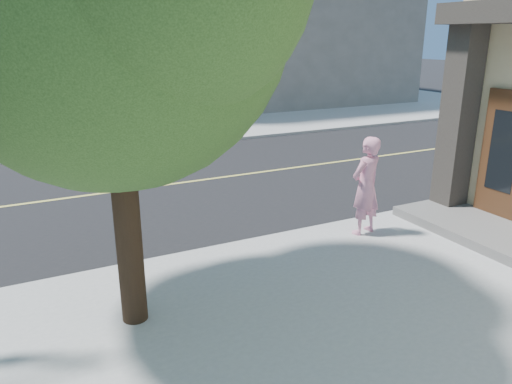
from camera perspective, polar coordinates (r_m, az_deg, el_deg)
sidewalk_ne at (r=31.86m, az=-4.10°, el=10.94°), size 29.00×25.00×0.12m
man_on_phone at (r=9.50m, az=12.75°, el=0.69°), size 0.78×0.60×1.91m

